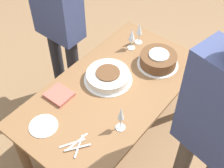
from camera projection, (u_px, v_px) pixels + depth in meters
ground_plane at (112, 142)px, 2.83m from camera, size 12.00×12.00×0.00m
dining_table at (112, 99)px, 2.38m from camera, size 1.49×0.81×0.73m
cake_center_white at (108, 76)px, 2.34m from camera, size 0.37×0.37×0.08m
cake_front_chocolate at (158, 60)px, 2.44m from camera, size 0.33×0.33×0.11m
wine_glass_near at (139, 30)px, 2.57m from camera, size 0.07×0.07×0.20m
wine_glass_far at (132, 36)px, 2.52m from camera, size 0.06×0.06×0.19m
wine_glass_extra at (121, 115)px, 1.96m from camera, size 0.07×0.07×0.21m
dessert_plate_left at (43, 126)px, 2.07m from camera, size 0.19×0.19×0.01m
fork_pile at (77, 145)px, 1.97m from camera, size 0.19×0.15×0.01m
napkin_stack at (59, 95)px, 2.24m from camera, size 0.16×0.18×0.02m
person_cutting at (215, 125)px, 1.72m from camera, size 0.29×0.44×1.68m
person_watching at (58, 15)px, 2.52m from camera, size 0.22×0.40×1.61m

